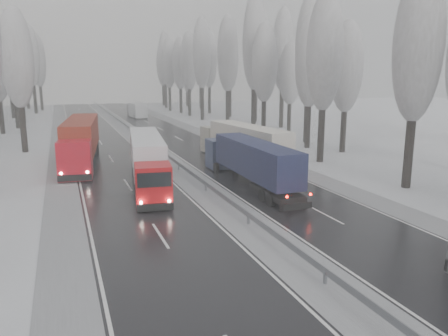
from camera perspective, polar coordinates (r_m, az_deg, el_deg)
carriageway_right at (r=43.91m, az=0.05°, el=0.75°), size 7.50×200.00×0.03m
carriageway_left at (r=41.48m, az=-13.66°, el=-0.26°), size 7.50×200.00×0.03m
median_slush at (r=42.39m, az=-6.61°, el=0.27°), size 3.00×200.00×0.04m
shoulder_right at (r=45.85m, az=5.86°, el=1.18°), size 2.40×200.00×0.04m
shoulder_left at (r=41.22m, az=-20.49°, el=-0.76°), size 2.40×200.00×0.04m
median_guardrail at (r=42.26m, az=-6.62°, el=1.03°), size 0.12×200.00×0.76m
tree_16 at (r=36.06m, az=24.03°, el=14.31°), size 3.60×3.60×16.53m
tree_18 at (r=44.66m, az=13.03°, el=14.42°), size 3.60×3.60×16.58m
tree_19 at (r=51.04m, az=15.74°, el=12.51°), size 3.60×3.60×14.57m
tree_20 at (r=53.32m, az=11.21°, el=13.46°), size 3.60×3.60×15.71m
tree_21 at (r=57.97m, az=11.09°, el=15.17°), size 3.60×3.60×18.62m
tree_22 at (r=62.08m, az=5.32°, el=13.49°), size 3.60×3.60×15.86m
tree_23 at (r=68.50m, az=8.66°, el=12.03°), size 3.60×3.60×13.55m
tree_24 at (r=67.49m, az=4.00°, el=15.89°), size 3.60×3.60×20.49m
tree_25 at (r=74.08m, az=7.71°, el=14.95°), size 3.60×3.60×19.44m
tree_26 at (r=76.75m, az=0.48°, el=14.64°), size 3.60×3.60×18.78m
tree_27 at (r=83.18m, az=4.20°, el=13.89°), size 3.60×3.60×17.62m
tree_28 at (r=86.45m, az=-2.93°, el=14.68°), size 3.60×3.60×19.62m
tree_29 at (r=92.63m, az=0.79°, el=13.92°), size 3.60×3.60×18.11m
tree_30 at (r=95.79m, az=-4.61°, el=13.73°), size 3.60×3.60×17.86m
tree_31 at (r=101.38m, az=-1.94°, el=13.92°), size 3.60×3.60×18.58m
tree_32 at (r=103.03m, az=-5.75°, el=13.40°), size 3.60×3.60×17.33m
tree_33 at (r=107.70m, az=-4.64°, el=12.33°), size 3.60×3.60×14.33m
tree_34 at (r=109.71m, az=-7.20°, el=13.37°), size 3.60×3.60×17.63m
tree_35 at (r=116.03m, az=-3.12°, el=13.56°), size 3.60×3.60×18.25m
tree_36 at (r=119.63m, az=-7.72°, el=14.03°), size 3.60×3.60×20.23m
tree_37 at (r=125.18m, az=-4.92°, el=12.87°), size 3.60×3.60×16.37m
tree_38 at (r=130.26m, az=-8.03°, el=13.22°), size 3.60×3.60×17.97m
tree_39 at (r=134.78m, az=-7.20°, el=12.71°), size 3.60×3.60×16.19m
tree_62 at (r=54.23m, az=-25.47°, el=12.75°), size 3.60×3.60×16.04m
tree_68 at (r=79.74m, az=-25.97°, el=12.39°), size 3.60×3.60×16.65m
tree_70 at (r=89.78m, az=-25.25°, el=12.46°), size 3.60×3.60×17.09m
tree_72 at (r=99.28m, az=-26.30°, el=11.48°), size 3.60×3.60×15.11m
tree_74 at (r=109.85m, az=-23.87°, el=13.15°), size 3.60×3.60×19.68m
tree_76 at (r=119.16m, az=-23.10°, el=12.70°), size 3.60×3.60×18.55m
tree_77 at (r=123.43m, az=-25.57°, el=11.18°), size 3.60×3.60×14.32m
tree_78 at (r=125.93m, az=-24.64°, el=12.77°), size 3.60×3.60×19.55m
tree_79 at (r=130.08m, az=-25.71°, el=11.93°), size 3.60×3.60×17.07m
truck_blue_box at (r=34.33m, az=3.33°, el=1.14°), size 2.27×14.20×3.64m
truck_cream_box at (r=43.19m, az=2.44°, el=3.56°), size 3.86×15.15×3.85m
box_truck_distant at (r=92.58m, az=-11.34°, el=7.40°), size 3.08×8.17×2.99m
truck_red_white at (r=35.42m, az=-10.00°, el=1.46°), size 4.23×14.93×3.80m
truck_red_red at (r=44.80m, az=-18.19°, el=3.65°), size 4.69×17.09×4.35m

